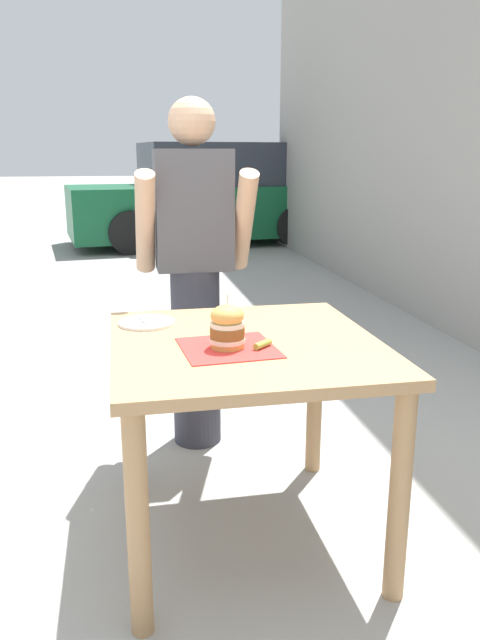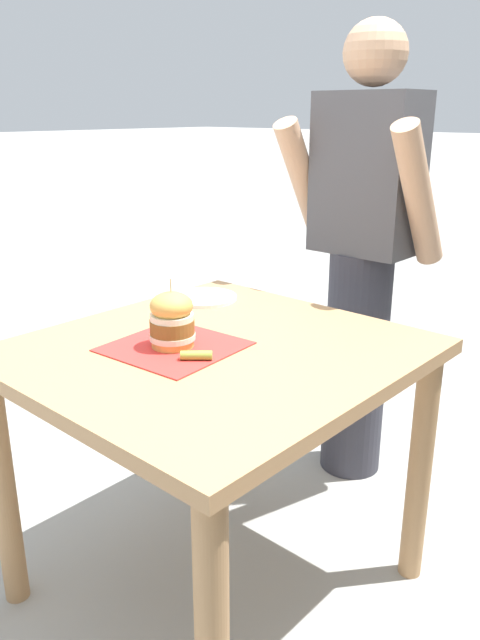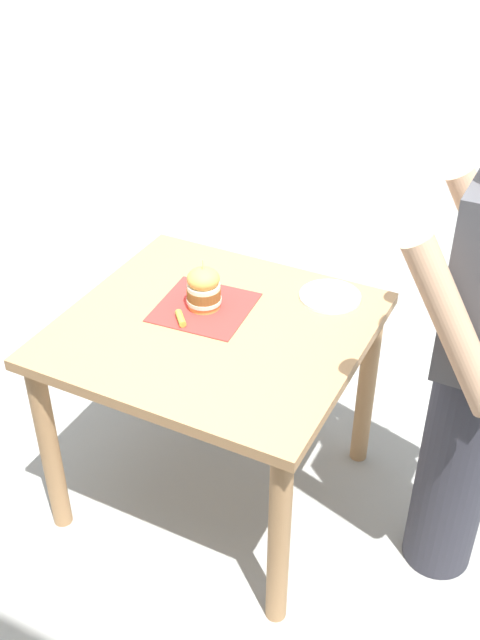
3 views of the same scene
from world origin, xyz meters
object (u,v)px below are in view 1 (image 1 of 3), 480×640
object	(u,v)px
patio_table	(245,374)
pickle_spear	(263,344)
side_plate_with_forks	(147,323)
parked_car_near_curb	(204,199)
sandwich	(227,327)
diner_across_table	(195,272)

from	to	relation	value
patio_table	pickle_spear	distance (m)	0.18
patio_table	side_plate_with_forks	xyz separation A→B (m)	(-0.34, 0.29, 0.14)
side_plate_with_forks	parked_car_near_curb	world-z (taller)	parked_car_near_curb
pickle_spear	parked_car_near_curb	distance (m)	8.28
patio_table	sandwich	world-z (taller)	sandwich
sandwich	parked_car_near_curb	distance (m)	8.27
patio_table	parked_car_near_curb	distance (m)	8.17
sandwich	side_plate_with_forks	xyz separation A→B (m)	(-0.26, 0.37, -0.07)
side_plate_with_forks	patio_table	bearing A→B (deg)	-41.04
patio_table	parked_car_near_curb	bearing A→B (deg)	83.10
sandwich	side_plate_with_forks	bearing A→B (deg)	124.38
pickle_spear	parked_car_near_curb	bearing A→B (deg)	83.45
pickle_spear	side_plate_with_forks	bearing A→B (deg)	133.05
sandwich	parked_car_near_curb	xyz separation A→B (m)	(1.06, 8.20, -0.15)
sandwich	pickle_spear	xyz separation A→B (m)	(0.12, -0.03, -0.06)
sandwich	parked_car_near_curb	bearing A→B (deg)	82.62
patio_table	side_plate_with_forks	size ratio (longest dim) A/B	4.58
diner_across_table	sandwich	bearing A→B (deg)	-90.37
pickle_spear	side_plate_with_forks	size ratio (longest dim) A/B	0.37
side_plate_with_forks	diner_across_table	size ratio (longest dim) A/B	0.13
pickle_spear	diner_across_table	xyz separation A→B (m)	(-0.11, 0.96, 0.08)
patio_table	sandwich	distance (m)	0.24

